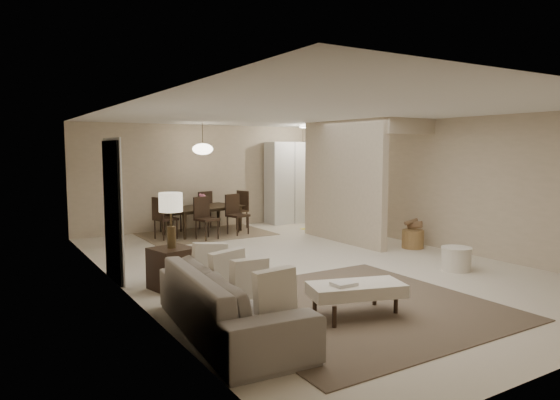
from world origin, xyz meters
TOP-DOWN VIEW (x-y plane):
  - floor at (0.00, 0.00)m, footprint 9.00×9.00m
  - ceiling at (0.00, 0.00)m, footprint 9.00×9.00m
  - back_wall at (0.00, 4.50)m, footprint 6.00×0.00m
  - left_wall at (-3.00, 0.00)m, footprint 0.00×9.00m
  - right_wall at (3.00, 0.00)m, footprint 0.00×9.00m
  - partition at (1.80, 1.25)m, footprint 0.15×2.50m
  - doorway at (-2.97, 0.60)m, footprint 0.04×0.90m
  - pantry_cabinet at (2.35, 4.15)m, footprint 1.20×0.55m
  - flush_light at (2.30, 3.20)m, footprint 0.44×0.44m
  - living_rug at (-0.79, -2.20)m, footprint 3.20×3.20m
  - sofa at (-2.45, -2.20)m, footprint 2.41×1.12m
  - ottoman_bench at (-0.99, -2.50)m, footprint 1.18×0.79m
  - side_table at (-2.40, -0.29)m, footprint 0.62×0.62m
  - table_lamp at (-2.40, -0.29)m, footprint 0.32×0.32m
  - round_pouf at (1.80, -1.64)m, footprint 0.47×0.47m
  - wicker_basket at (2.55, 0.00)m, footprint 0.46×0.46m
  - dining_rug at (-0.24, 3.70)m, footprint 2.80×2.10m
  - dining_table at (-0.24, 3.70)m, footprint 1.94×1.39m
  - dining_chairs at (-0.24, 3.70)m, footprint 2.46×2.02m
  - vase at (-0.24, 3.70)m, footprint 0.19×0.19m
  - yellow_mat at (2.48, 2.83)m, footprint 1.00×0.66m
  - pendant_light at (-0.24, 3.70)m, footprint 0.46×0.46m

SIDE VIEW (x-z plane):
  - floor at x=0.00m, z-range 0.00..0.00m
  - living_rug at x=-0.79m, z-range 0.00..0.01m
  - dining_rug at x=-0.24m, z-range 0.00..0.01m
  - yellow_mat at x=2.48m, z-range 0.00..0.01m
  - wicker_basket at x=2.55m, z-range 0.00..0.36m
  - round_pouf at x=1.80m, z-range 0.00..0.37m
  - side_table at x=-2.40m, z-range 0.00..0.57m
  - dining_table at x=-0.24m, z-range 0.00..0.61m
  - ottoman_bench at x=-0.99m, z-range 0.12..0.50m
  - sofa at x=-2.45m, z-range 0.00..0.68m
  - dining_chairs at x=-0.24m, z-range 0.00..0.91m
  - vase at x=-0.24m, z-range 0.61..0.77m
  - doorway at x=-2.97m, z-range 0.00..2.04m
  - pantry_cabinet at x=2.35m, z-range 0.00..2.10m
  - table_lamp at x=-2.40m, z-range 0.75..1.51m
  - back_wall at x=0.00m, z-range -1.75..4.25m
  - left_wall at x=-3.00m, z-range -3.25..5.75m
  - right_wall at x=3.00m, z-range -3.25..5.75m
  - partition at x=1.80m, z-range 0.00..2.50m
  - pendant_light at x=-0.24m, z-range 1.57..2.27m
  - flush_light at x=2.30m, z-range 2.44..2.48m
  - ceiling at x=0.00m, z-range 2.50..2.50m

